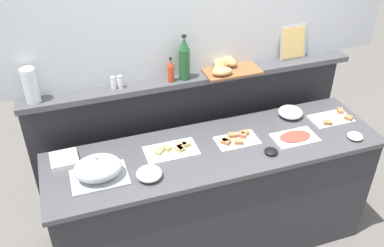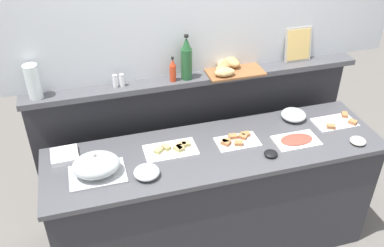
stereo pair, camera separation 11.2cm
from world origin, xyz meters
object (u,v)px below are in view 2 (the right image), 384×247
glass_bowl_medium (147,173)px  napkin_stack (65,156)px  sandwich_platter_rear (237,141)px  salt_shaker (115,81)px  hot_sauce_bottle (173,71)px  glass_bowl_large (293,115)px  condiment_bowl_red (271,154)px  wine_bottle_green (186,59)px  sandwich_platter_front (172,149)px  pepper_shaker (122,80)px  water_carafe (33,82)px  framed_picture (298,45)px  condiment_bowl_cream (358,141)px  bread_basket (228,67)px  cold_cuts_platter (296,140)px  sandwich_platter_side (337,122)px  serving_cloche (96,166)px

glass_bowl_medium → napkin_stack: glass_bowl_medium is taller
sandwich_platter_rear → salt_shaker: size_ratio=3.33×
glass_bowl_medium → hot_sauce_bottle: (0.31, 0.54, 0.38)m
glass_bowl_large → napkin_stack: 1.62m
condiment_bowl_red → wine_bottle_green: size_ratio=0.28×
sandwich_platter_front → hot_sauce_bottle: 0.53m
pepper_shaker → water_carafe: (-0.55, 0.00, 0.07)m
glass_bowl_large → condiment_bowl_red: 0.49m
glass_bowl_large → wine_bottle_green: (-0.74, 0.22, 0.44)m
napkin_stack → framed_picture: (1.73, 0.28, 0.44)m
condiment_bowl_cream → bread_basket: bearing=139.0°
framed_picture → cold_cuts_platter: bearing=-112.9°
sandwich_platter_side → sandwich_platter_front: bearing=179.3°
condiment_bowl_red → bread_basket: (-0.10, 0.58, 0.35)m
serving_cloche → cold_cuts_platter: bearing=-0.8°
condiment_bowl_red → framed_picture: framed_picture is taller
cold_cuts_platter → napkin_stack: bearing=170.7°
glass_bowl_large → hot_sauce_bottle: bearing=166.0°
cold_cuts_platter → wine_bottle_green: (-0.64, 0.47, 0.46)m
glass_bowl_large → wine_bottle_green: bearing=163.5°
sandwich_platter_rear → framed_picture: (0.61, 0.42, 0.44)m
hot_sauce_bottle → water_carafe: water_carafe is taller
bread_basket → water_carafe: 1.29m
condiment_bowl_red → napkin_stack: 1.32m
salt_shaker → framed_picture: framed_picture is taller
salt_shaker → condiment_bowl_red: bearing=-33.3°
sandwich_platter_side → glass_bowl_medium: size_ratio=1.89×
sandwich_platter_front → wine_bottle_green: size_ratio=1.09×
framed_picture → water_carafe: framed_picture is taller
napkin_stack → hot_sauce_bottle: bearing=15.6°
wine_bottle_green → salt_shaker: bearing=178.6°
cold_cuts_platter → serving_cloche: (-1.32, 0.02, 0.06)m
wine_bottle_green → framed_picture: (0.86, 0.05, -0.02)m
glass_bowl_large → napkin_stack: bearing=-179.8°
bread_basket → water_carafe: water_carafe is taller
serving_cloche → wine_bottle_green: 0.92m
bread_basket → sandwich_platter_side: bearing=-27.5°
water_carafe → glass_bowl_large: bearing=-7.6°
sandwich_platter_front → napkin_stack: size_ratio=2.03×
condiment_bowl_red → water_carafe: size_ratio=0.39×
sandwich_platter_rear → hot_sauce_bottle: hot_sauce_bottle is taller
cold_cuts_platter → wine_bottle_green: size_ratio=0.95×
condiment_bowl_cream → bread_basket: (-0.72, 0.62, 0.35)m
sandwich_platter_side → wine_bottle_green: bearing=160.6°
sandwich_platter_front → bread_basket: (0.50, 0.36, 0.35)m
salt_shaker → serving_cloche: bearing=-113.6°
hot_sauce_bottle → pepper_shaker: (-0.34, 0.02, -0.03)m
condiment_bowl_cream → pepper_shaker: (-1.46, 0.62, 0.36)m
glass_bowl_medium → napkin_stack: size_ratio=0.93×
sandwich_platter_rear → water_carafe: 1.36m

